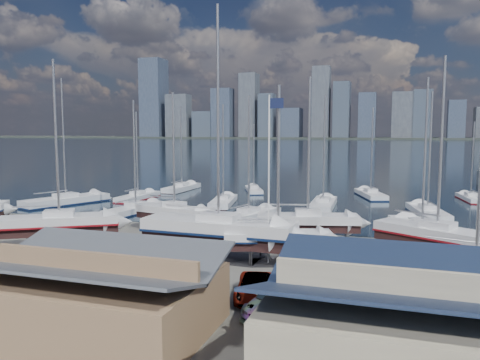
% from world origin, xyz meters
% --- Properties ---
extents(ground, '(1400.00, 1400.00, 0.00)m').
position_xyz_m(ground, '(0.00, -10.00, 0.00)').
color(ground, '#605E59').
rests_on(ground, ground).
extents(water, '(1400.00, 600.00, 0.40)m').
position_xyz_m(water, '(0.00, 300.00, -0.15)').
color(water, '#1B303E').
rests_on(water, ground).
extents(far_shore, '(1400.00, 80.00, 2.20)m').
position_xyz_m(far_shore, '(0.00, 560.00, 1.10)').
color(far_shore, '#2D332D').
rests_on(far_shore, ground).
extents(skyline, '(639.14, 43.80, 107.69)m').
position_xyz_m(skyline, '(-7.83, 553.76, 39.09)').
color(skyline, '#475166').
rests_on(skyline, far_shore).
extents(shed_grey, '(12.60, 8.40, 4.17)m').
position_xyz_m(shed_grey, '(0.00, -26.00, 2.15)').
color(shed_grey, '#8C6B4C').
rests_on(shed_grey, ground).
extents(shed_blue, '(13.65, 9.45, 4.71)m').
position_xyz_m(shed_blue, '(16.00, -26.00, 2.42)').
color(shed_blue, '#BFB293').
rests_on(shed_blue, ground).
extents(sailboat_cradle_1, '(10.01, 7.69, 16.21)m').
position_xyz_m(sailboat_cradle_1, '(-13.19, -12.20, 2.08)').
color(sailboat_cradle_1, '#2D2D33').
rests_on(sailboat_cradle_1, ground).
extents(sailboat_cradle_2, '(8.75, 4.11, 13.95)m').
position_xyz_m(sailboat_cradle_2, '(-6.45, -3.21, 1.97)').
color(sailboat_cradle_2, '#2D2D33').
rests_on(sailboat_cradle_2, ground).
extents(sailboat_cradle_3, '(12.50, 3.87, 19.74)m').
position_xyz_m(sailboat_cradle_3, '(1.38, -11.40, 2.27)').
color(sailboat_cradle_3, '#2D2D33').
rests_on(sailboat_cradle_3, ground).
extents(sailboat_cradle_4, '(9.41, 4.68, 14.89)m').
position_xyz_m(sailboat_cradle_4, '(7.29, -4.22, 2.02)').
color(sailboat_cradle_4, '#2D2D33').
rests_on(sailboat_cradle_4, ground).
extents(sailboat_cradle_5, '(8.58, 4.79, 13.57)m').
position_xyz_m(sailboat_cradle_5, '(6.22, -11.38, 1.95)').
color(sailboat_cradle_5, '#2D2D33').
rests_on(sailboat_cradle_5, ground).
extents(sailboat_cradle_6, '(9.76, 7.34, 15.77)m').
position_xyz_m(sailboat_cradle_6, '(17.87, -7.12, 2.06)').
color(sailboat_cradle_6, '#2D2D33').
rests_on(sailboat_cradle_6, ground).
extents(sailboat_cradle_7, '(8.44, 4.50, 13.47)m').
position_xyz_m(sailboat_cradle_7, '(19.42, -14.68, 1.95)').
color(sailboat_cradle_7, '#2D2D33').
rests_on(sailboat_cradle_7, ground).
extents(sailboat_moored_0, '(7.61, 12.48, 18.07)m').
position_xyz_m(sailboat_moored_0, '(-28.36, 7.79, 0.31)').
color(sailboat_moored_0, black).
rests_on(sailboat_moored_0, water).
extents(sailboat_moored_1, '(2.79, 9.13, 13.55)m').
position_xyz_m(sailboat_moored_1, '(-21.29, 14.99, 0.31)').
color(sailboat_moored_1, black).
rests_on(sailboat_moored_1, water).
extents(sailboat_moored_2, '(3.00, 9.87, 14.80)m').
position_xyz_m(sailboat_moored_2, '(-19.56, 26.57, 0.32)').
color(sailboat_moored_2, black).
rests_on(sailboat_moored_2, water).
extents(sailboat_moored_3, '(4.09, 10.02, 14.55)m').
position_xyz_m(sailboat_moored_3, '(-15.78, 4.99, 0.31)').
color(sailboat_moored_3, black).
rests_on(sailboat_moored_3, water).
extents(sailboat_moored_4, '(4.41, 9.86, 14.38)m').
position_xyz_m(sailboat_moored_4, '(-7.53, 14.25, 0.32)').
color(sailboat_moored_4, black).
rests_on(sailboat_moored_4, water).
extents(sailboat_moored_5, '(5.09, 8.16, 11.84)m').
position_xyz_m(sailboat_moored_5, '(-7.25, 28.28, 0.31)').
color(sailboat_moored_5, black).
rests_on(sailboat_moored_5, water).
extents(sailboat_moored_6, '(5.72, 10.26, 14.78)m').
position_xyz_m(sailboat_moored_6, '(-1.10, 5.05, 0.31)').
color(sailboat_moored_6, black).
rests_on(sailboat_moored_6, water).
extents(sailboat_moored_7, '(3.21, 10.31, 15.43)m').
position_xyz_m(sailboat_moored_7, '(5.92, 15.86, 0.32)').
color(sailboat_moored_7, black).
rests_on(sailboat_moored_7, water).
extents(sailboat_moored_8, '(5.54, 9.92, 14.30)m').
position_xyz_m(sailboat_moored_8, '(11.47, 28.03, 0.31)').
color(sailboat_moored_8, black).
rests_on(sailboat_moored_8, water).
extents(sailboat_moored_9, '(6.54, 10.96, 16.00)m').
position_xyz_m(sailboat_moored_9, '(17.40, 3.09, 0.32)').
color(sailboat_moored_9, black).
rests_on(sailboat_moored_9, water).
extents(sailboat_moored_10, '(4.78, 10.70, 15.46)m').
position_xyz_m(sailboat_moored_10, '(18.62, 13.63, 0.31)').
color(sailboat_moored_10, black).
rests_on(sailboat_moored_10, water).
extents(sailboat_moored_11, '(3.35, 8.29, 12.04)m').
position_xyz_m(sailboat_moored_11, '(25.52, 29.03, 0.31)').
color(sailboat_moored_11, black).
rests_on(sailboat_moored_11, water).
extents(car_a, '(2.10, 4.12, 1.34)m').
position_xyz_m(car_a, '(-5.74, -20.65, 0.67)').
color(car_a, gray).
rests_on(car_a, ground).
extents(car_b, '(4.82, 3.18, 1.50)m').
position_xyz_m(car_b, '(-9.86, -18.46, 0.75)').
color(car_b, gray).
rests_on(car_b, ground).
extents(car_c, '(3.24, 5.37, 1.39)m').
position_xyz_m(car_c, '(6.67, -19.09, 0.70)').
color(car_c, gray).
rests_on(car_c, ground).
extents(car_d, '(3.60, 5.82, 1.58)m').
position_xyz_m(car_d, '(8.47, -20.92, 0.79)').
color(car_d, gray).
rests_on(car_d, ground).
extents(flagpole, '(1.13, 0.12, 12.83)m').
position_xyz_m(flagpole, '(5.67, -11.81, 7.44)').
color(flagpole, white).
rests_on(flagpole, ground).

